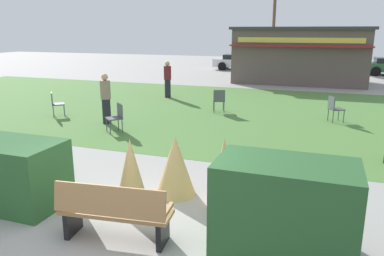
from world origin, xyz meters
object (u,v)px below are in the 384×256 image
park_bench (114,212)px  cafe_chair_north (334,107)px  cafe_chair_west (117,116)px  person_standing (168,79)px  cafe_chair_center (219,99)px  cafe_chair_east (55,102)px  person_strolling (106,99)px  parked_car_west_slot (240,62)px  parked_car_center_slot (313,64)px  food_kiosk (300,55)px

park_bench → cafe_chair_north: bearing=71.2°
cafe_chair_west → person_standing: person_standing is taller
cafe_chair_north → cafe_chair_center: bearing=177.6°
park_bench → person_standing: 12.50m
cafe_chair_east → person_strolling: 2.41m
cafe_chair_center → cafe_chair_north: (4.15, -0.17, 0.00)m
cafe_chair_north → parked_car_west_slot: (-6.87, 16.24, 0.12)m
cafe_chair_north → parked_car_center_slot: (-1.33, 16.24, 0.12)m
park_bench → cafe_chair_east: (-6.47, 6.73, 0.05)m
food_kiosk → person_strolling: (-5.33, -12.91, -0.78)m
cafe_chair_east → person_standing: person_standing is taller
person_standing → cafe_chair_north: bearing=138.0°
food_kiosk → person_strolling: 13.98m
cafe_chair_north → parked_car_center_slot: size_ratio=0.21×
person_strolling → parked_car_west_slot: (0.38, 19.06, -0.22)m
cafe_chair_center → person_strolling: bearing=-136.1°
cafe_chair_east → parked_car_center_slot: parked_car_center_slot is taller
cafe_chair_center → cafe_chair_north: bearing=-2.4°
cafe_chair_west → parked_car_center_slot: parked_car_center_slot is taller
cafe_chair_east → parked_car_center_slot: bearing=66.1°
parked_car_west_slot → cafe_chair_north: bearing=-67.1°
cafe_chair_east → parked_car_center_slot: 20.47m
food_kiosk → parked_car_west_slot: food_kiosk is taller
cafe_chair_center → person_standing: (-3.16, 2.40, 0.33)m
person_strolling → person_standing: bearing=-131.1°
park_bench → cafe_chair_east: 9.34m
park_bench → parked_car_center_slot: 25.51m
person_strolling → parked_car_west_slot: 19.06m
park_bench → cafe_chair_north: size_ratio=1.97×
cafe_chair_west → cafe_chair_north: (6.35, 3.68, 0.00)m
cafe_chair_east → cafe_chair_center: bearing=25.9°
cafe_chair_east → person_strolling: person_strolling is taller
food_kiosk → person_standing: (-5.38, -7.51, -0.78)m
parked_car_west_slot → parked_car_center_slot: (5.54, -0.00, 0.00)m
cafe_chair_east → parked_car_west_slot: (2.74, 18.71, 0.12)m
person_strolling → cafe_chair_east: bearing=-49.9°
food_kiosk → parked_car_west_slot: (-4.95, 6.15, -1.00)m
food_kiosk → cafe_chair_center: 10.22m
park_bench → cafe_chair_center: (-1.00, 9.38, 0.05)m
cafe_chair_east → cafe_chair_center: same height
park_bench → parked_car_west_slot: size_ratio=0.41×
park_bench → person_strolling: person_strolling is taller
cafe_chair_center → cafe_chair_east: bearing=-154.1°
food_kiosk → cafe_chair_west: bearing=-107.8°
park_bench → person_standing: bearing=109.5°
cafe_chair_west → person_strolling: 1.29m
cafe_chair_east → food_kiosk: bearing=58.5°
person_standing → parked_car_west_slot: size_ratio=0.40×
park_bench → cafe_chair_center: size_ratio=1.97×
cafe_chair_east → parked_car_west_slot: bearing=81.7°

